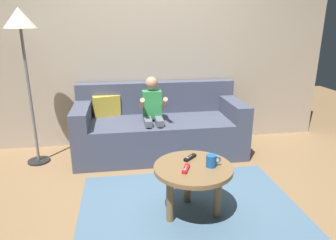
{
  "coord_description": "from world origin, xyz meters",
  "views": [
    {
      "loc": [
        -0.37,
        -2.3,
        1.5
      ],
      "look_at": [
        0.07,
        0.47,
        0.61
      ],
      "focal_mm": 32.7,
      "sensor_mm": 36.0,
      "label": 1
    }
  ],
  "objects_px": {
    "game_remote_red_near_edge": "(186,169)",
    "coffee_mug": "(212,161)",
    "person_seated_on_couch": "(153,113)",
    "couch": "(159,129)",
    "game_remote_black_center": "(190,158)",
    "coffee_table": "(193,174)",
    "floor_lamp": "(21,31)"
  },
  "relations": [
    {
      "from": "game_remote_red_near_edge",
      "to": "floor_lamp",
      "type": "xyz_separation_m",
      "value": [
        -1.41,
        1.3,
        0.98
      ]
    },
    {
      "from": "person_seated_on_couch",
      "to": "couch",
      "type": "bearing_deg",
      "value": 62.99
    },
    {
      "from": "game_remote_red_near_edge",
      "to": "coffee_mug",
      "type": "xyz_separation_m",
      "value": [
        0.21,
        0.03,
        0.04
      ]
    },
    {
      "from": "person_seated_on_couch",
      "to": "floor_lamp",
      "type": "distance_m",
      "value": 1.57
    },
    {
      "from": "person_seated_on_couch",
      "to": "game_remote_black_center",
      "type": "xyz_separation_m",
      "value": [
        0.19,
        -1.01,
        -0.09
      ]
    },
    {
      "from": "coffee_mug",
      "to": "floor_lamp",
      "type": "bearing_deg",
      "value": 141.97
    },
    {
      "from": "game_remote_black_center",
      "to": "coffee_mug",
      "type": "distance_m",
      "value": 0.21
    },
    {
      "from": "couch",
      "to": "game_remote_black_center",
      "type": "height_order",
      "value": "couch"
    },
    {
      "from": "game_remote_red_near_edge",
      "to": "game_remote_black_center",
      "type": "relative_size",
      "value": 1.14
    },
    {
      "from": "couch",
      "to": "person_seated_on_couch",
      "type": "xyz_separation_m",
      "value": [
        -0.09,
        -0.17,
        0.25
      ]
    },
    {
      "from": "person_seated_on_couch",
      "to": "floor_lamp",
      "type": "relative_size",
      "value": 0.57
    },
    {
      "from": "game_remote_red_near_edge",
      "to": "coffee_mug",
      "type": "relative_size",
      "value": 1.21
    },
    {
      "from": "person_seated_on_couch",
      "to": "floor_lamp",
      "type": "xyz_separation_m",
      "value": [
        -1.29,
        0.09,
        0.88
      ]
    },
    {
      "from": "person_seated_on_couch",
      "to": "coffee_table",
      "type": "height_order",
      "value": "person_seated_on_couch"
    },
    {
      "from": "coffee_table",
      "to": "floor_lamp",
      "type": "distance_m",
      "value": 2.2
    },
    {
      "from": "coffee_mug",
      "to": "coffee_table",
      "type": "bearing_deg",
      "value": 166.51
    },
    {
      "from": "game_remote_black_center",
      "to": "coffee_mug",
      "type": "xyz_separation_m",
      "value": [
        0.13,
        -0.16,
        0.04
      ]
    },
    {
      "from": "couch",
      "to": "coffee_table",
      "type": "xyz_separation_m",
      "value": [
        0.1,
        -1.31,
        0.07
      ]
    },
    {
      "from": "game_remote_red_near_edge",
      "to": "game_remote_black_center",
      "type": "height_order",
      "value": "same"
    },
    {
      "from": "person_seated_on_couch",
      "to": "floor_lamp",
      "type": "height_order",
      "value": "floor_lamp"
    },
    {
      "from": "person_seated_on_couch",
      "to": "coffee_mug",
      "type": "height_order",
      "value": "person_seated_on_couch"
    },
    {
      "from": "coffee_table",
      "to": "game_remote_red_near_edge",
      "type": "height_order",
      "value": "game_remote_red_near_edge"
    },
    {
      "from": "person_seated_on_couch",
      "to": "game_remote_red_near_edge",
      "type": "xyz_separation_m",
      "value": [
        0.12,
        -1.21,
        -0.09
      ]
    },
    {
      "from": "person_seated_on_couch",
      "to": "coffee_mug",
      "type": "distance_m",
      "value": 1.22
    },
    {
      "from": "coffee_table",
      "to": "person_seated_on_couch",
      "type": "bearing_deg",
      "value": 99.46
    },
    {
      "from": "coffee_table",
      "to": "floor_lamp",
      "type": "relative_size",
      "value": 0.38
    },
    {
      "from": "game_remote_black_center",
      "to": "coffee_mug",
      "type": "relative_size",
      "value": 1.06
    },
    {
      "from": "floor_lamp",
      "to": "game_remote_red_near_edge",
      "type": "bearing_deg",
      "value": -42.63
    },
    {
      "from": "coffee_table",
      "to": "coffee_mug",
      "type": "bearing_deg",
      "value": -13.49
    },
    {
      "from": "game_remote_black_center",
      "to": "coffee_mug",
      "type": "bearing_deg",
      "value": -50.15
    },
    {
      "from": "person_seated_on_couch",
      "to": "coffee_table",
      "type": "distance_m",
      "value": 1.17
    },
    {
      "from": "couch",
      "to": "person_seated_on_couch",
      "type": "height_order",
      "value": "person_seated_on_couch"
    }
  ]
}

